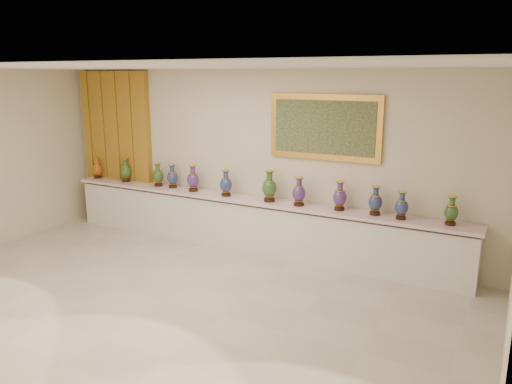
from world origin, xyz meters
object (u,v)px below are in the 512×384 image
vase_1 (126,171)px  vase_2 (158,176)px  vase_0 (97,169)px  counter (249,225)px

vase_1 → vase_2: vase_1 is taller
vase_0 → vase_1: size_ratio=0.87×
counter → vase_0: 3.49m
counter → vase_2: size_ratio=16.81×
vase_0 → counter: bearing=0.1°
vase_2 → vase_0: bearing=-179.5°
counter → vase_1: vase_1 is taller
vase_0 → vase_2: 1.52m
vase_0 → vase_1: 0.72m
counter → vase_0: bearing=-179.9°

